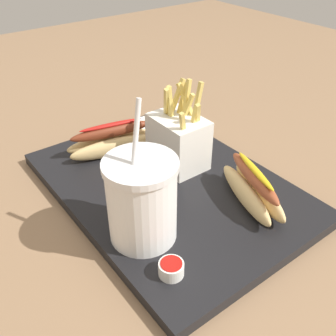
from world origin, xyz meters
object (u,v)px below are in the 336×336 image
hot_dog_1 (253,188)px  napkin_stack (162,126)px  soda_cup (142,200)px  ketchup_cup_1 (171,268)px  fries_basket (178,140)px  hot_dog_2 (112,141)px

hot_dog_1 → napkin_stack: size_ratio=1.62×
soda_cup → ketchup_cup_1: 0.10m
soda_cup → napkin_stack: soda_cup is taller
fries_basket → ketchup_cup_1: size_ratio=4.85×
soda_cup → fries_basket: soda_cup is taller
soda_cup → napkin_stack: (0.25, -0.22, -0.06)m
hot_dog_1 → ketchup_cup_1: bearing=101.9°
soda_cup → ketchup_cup_1: (-0.08, 0.01, -0.05)m
hot_dog_1 → napkin_stack: hot_dog_1 is taller
fries_basket → hot_dog_1: size_ratio=1.00×
hot_dog_2 → ketchup_cup_1: (-0.31, 0.10, -0.01)m
fries_basket → hot_dog_2: fries_basket is taller
hot_dog_1 → soda_cup: bearing=77.0°
hot_dog_2 → napkin_stack: 0.14m
fries_basket → hot_dog_1: fries_basket is taller
fries_basket → ketchup_cup_1: bearing=139.8°
soda_cup → hot_dog_1: size_ratio=1.28×
soda_cup → napkin_stack: bearing=-41.0°
soda_cup → hot_dog_1: 0.20m
ketchup_cup_1 → napkin_stack: size_ratio=0.33×
hot_dog_1 → napkin_stack: bearing=-6.1°
soda_cup → hot_dog_2: (0.23, -0.08, -0.04)m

